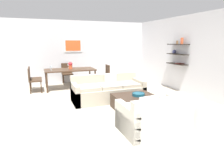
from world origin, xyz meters
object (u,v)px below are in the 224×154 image
Objects in this scene: wine_glass_head at (68,65)px; centerpiece_vase at (70,65)px; loveseat_white at (156,117)px; dining_chair_right_near at (105,74)px; sofa_beige at (108,91)px; dining_chair_left_near at (33,79)px; coffee_table at (136,103)px; dining_table at (70,71)px; wine_glass_left_far at (51,67)px; wine_glass_left_near at (51,67)px; decorative_bowl at (138,94)px; dining_chair_left_far at (33,77)px; dining_chair_head at (67,72)px.

wine_glass_head is 0.38m from centerpiece_vase.
loveseat_white is 4.15m from dining_chair_right_near.
dining_chair_left_near reaches higher than sofa_beige.
coffee_table is 3.39m from dining_table.
dining_chair_right_near is at bearing -9.36° from wine_glass_left_far.
decorative_bowl is at bearing -56.06° from wine_glass_left_near.
dining_chair_right_near is at bearing -11.47° from centerpiece_vase.
sofa_beige is at bearing -51.01° from wine_glass_left_near.
coffee_table is 6.62× the size of wine_glass_head.
centerpiece_vase reaches higher than loveseat_white.
centerpiece_vase reaches higher than wine_glass_left_near.
wine_glass_left_near is (0.66, -0.34, 0.37)m from dining_chair_left_far.
wine_glass_left_near reaches higher than dining_chair_head.
dining_chair_left_far is at bearing 128.72° from decorative_bowl.
wine_glass_left_far is at bearing 170.64° from dining_chair_right_near.
centerpiece_vase is at bearing 103.08° from loveseat_white.
decorative_bowl is (0.26, 1.25, 0.13)m from loveseat_white.
wine_glass_left_near is 0.75m from centerpiece_vase.
coffee_table is at bearing -72.81° from dining_chair_head.
wine_glass_head reaches higher than loveseat_white.
wine_glass_left_near reaches higher than decorative_bowl.
sofa_beige is 2.48× the size of dining_chair_left_far.
dining_chair_head is at bearing 47.94° from wine_glass_left_far.
dining_chair_right_near is (2.70, -0.44, 0.00)m from dining_chair_left_far.
decorative_bowl is 3.45m from centerpiece_vase.
dining_chair_left_near is at bearing -140.64° from dining_chair_head.
wine_glass_left_far is 0.24m from wine_glass_left_near.
coffee_table is (0.40, -1.10, -0.10)m from sofa_beige.
dining_chair_right_near is at bearing -39.36° from dining_chair_head.
dining_table is 1.38m from dining_chair_left_far.
dining_chair_left_far is at bearing 173.09° from centerpiece_vase.
dining_chair_left_near reaches higher than coffee_table.
dining_chair_left_far reaches higher than sofa_beige.
wine_glass_head is 0.59× the size of centerpiece_vase.
wine_glass_left_near is 0.61× the size of centerpiece_vase.
wine_glass_head is 1.06× the size of wine_glass_left_far.
centerpiece_vase reaches higher than dining_chair_left_near.
sofa_beige is 2.48× the size of dining_chair_right_near.
wine_glass_head is (-1.24, 3.54, 0.68)m from coffee_table.
loveseat_white is 4.84m from wine_glass_left_far.
centerpiece_vase reaches higher than dining_chair_right_near.
dining_chair_head is at bearing 108.22° from decorative_bowl.
wine_glass_left_near is at bearing 122.84° from coffee_table.
wine_glass_head reaches higher than sofa_beige.
dining_chair_left_far and dining_chair_right_near have the same top height.
loveseat_white is 5.11× the size of centerpiece_vase.
decorative_bowl is at bearing -58.08° from wine_glass_left_far.
dining_chair_right_near is (0.11, 2.90, 0.31)m from coffee_table.
wine_glass_left_near is (-0.70, -0.12, 0.19)m from dining_table.
wine_glass_left_far is at bearing 111.35° from loveseat_white.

